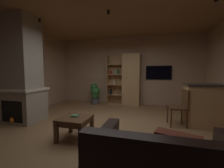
{
  "coord_description": "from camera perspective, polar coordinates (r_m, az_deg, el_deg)",
  "views": [
    {
      "loc": [
        0.92,
        -3.04,
        1.33
      ],
      "look_at": [
        0.0,
        0.4,
        1.05
      ],
      "focal_mm": 22.37,
      "sensor_mm": 36.0,
      "label": 1
    }
  ],
  "objects": [
    {
      "name": "floor",
      "position": [
        3.45,
        -1.81,
        -18.38
      ],
      "size": [
        5.96,
        5.82,
        0.02
      ],
      "primitive_type": "cube",
      "color": "olive",
      "rests_on": "ground"
    },
    {
      "name": "wall_back",
      "position": [
        6.05,
        6.26,
        5.32
      ],
      "size": [
        6.08,
        0.06,
        2.84
      ],
      "primitive_type": "cube",
      "color": "tan",
      "rests_on": "ground"
    },
    {
      "name": "wall_left",
      "position": [
        4.97,
        -37.42,
        4.61
      ],
      "size": [
        0.06,
        5.82,
        2.84
      ],
      "primitive_type": "cube",
      "color": "tan",
      "rests_on": "ground"
    },
    {
      "name": "ceiling",
      "position": [
        3.52,
        -1.95,
        30.05
      ],
      "size": [
        5.96,
        5.82,
        0.02
      ],
      "primitive_type": "cube",
      "color": "#8E6B47"
    },
    {
      "name": "window_pane_back",
      "position": [
        6.06,
        3.96,
        3.24
      ],
      "size": [
        0.68,
        0.01,
        0.76
      ],
      "primitive_type": "cube",
      "color": "white"
    },
    {
      "name": "stone_fireplace",
      "position": [
        4.54,
        -32.67,
        3.23
      ],
      "size": [
        1.02,
        0.85,
        2.84
      ],
      "color": "gray",
      "rests_on": "ground"
    },
    {
      "name": "bookshelf_cabinet",
      "position": [
        5.77,
        6.92,
        1.61
      ],
      "size": [
        1.34,
        0.41,
        2.1
      ],
      "color": "tan",
      "rests_on": "ground"
    },
    {
      "name": "kitchen_bar_counter",
      "position": [
        4.29,
        36.98,
        -7.13
      ],
      "size": [
        1.47,
        0.61,
        1.06
      ],
      "color": "tan",
      "rests_on": "ground"
    },
    {
      "name": "coffee_table",
      "position": [
        3.0,
        -14.87,
        -14.6
      ],
      "size": [
        0.59,
        0.59,
        0.45
      ],
      "color": "#4C331E",
      "rests_on": "ground"
    },
    {
      "name": "table_book_0",
      "position": [
        2.99,
        -14.91,
        -12.5
      ],
      "size": [
        0.14,
        0.09,
        0.03
      ],
      "primitive_type": "cube",
      "rotation": [
        0.0,
        0.0,
        -0.0
      ],
      "color": "#387247",
      "rests_on": "coffee_table"
    },
    {
      "name": "dining_chair",
      "position": [
        3.94,
        26.2,
        -7.71
      ],
      "size": [
        0.47,
        0.47,
        0.92
      ],
      "color": "#4C331E",
      "rests_on": "ground"
    },
    {
      "name": "potted_floor_plant",
      "position": [
        6.06,
        -6.94,
        -3.62
      ],
      "size": [
        0.41,
        0.4,
        0.89
      ],
      "color": "#4C4C51",
      "rests_on": "ground"
    },
    {
      "name": "wall_mounted_tv",
      "position": [
        5.93,
        18.48,
        4.42
      ],
      "size": [
        0.99,
        0.06,
        0.56
      ],
      "color": "black"
    },
    {
      "name": "track_light_spot_0",
      "position": [
        4.65,
        -27.5,
        22.03
      ],
      "size": [
        0.07,
        0.07,
        0.09
      ],
      "primitive_type": "cylinder",
      "color": "black"
    },
    {
      "name": "track_light_spot_1",
      "position": [
        3.72,
        -1.45,
        27.28
      ],
      "size": [
        0.07,
        0.07,
        0.09
      ],
      "primitive_type": "cylinder",
      "color": "black"
    }
  ]
}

